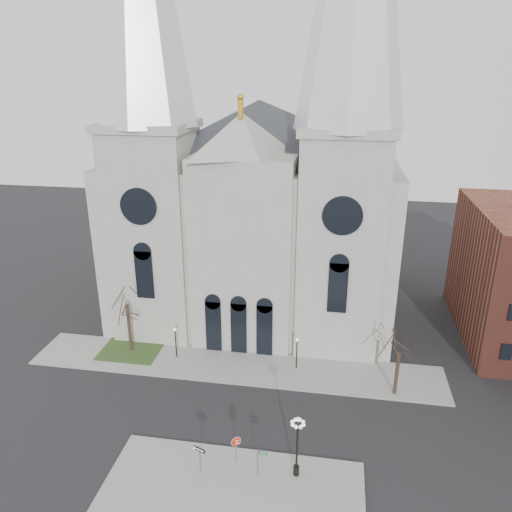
% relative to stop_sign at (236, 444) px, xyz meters
% --- Properties ---
extents(ground, '(160.00, 160.00, 0.00)m').
position_rel_stop_sign_xyz_m(ground, '(-2.76, 1.41, -1.76)').
color(ground, black).
rests_on(ground, ground).
extents(sidewalk_near, '(18.00, 10.00, 0.14)m').
position_rel_stop_sign_xyz_m(sidewalk_near, '(0.24, -3.59, -1.69)').
color(sidewalk_near, gray).
rests_on(sidewalk_near, ground).
extents(sidewalk_far, '(40.00, 6.00, 0.14)m').
position_rel_stop_sign_xyz_m(sidewalk_far, '(-2.76, 12.41, -1.69)').
color(sidewalk_far, gray).
rests_on(sidewalk_far, ground).
extents(grass_patch, '(6.00, 5.00, 0.18)m').
position_rel_stop_sign_xyz_m(grass_patch, '(-13.76, 13.41, -1.67)').
color(grass_patch, '#2B481F').
rests_on(grass_patch, ground).
extents(cathedral, '(33.00, 26.66, 54.00)m').
position_rel_stop_sign_xyz_m(cathedral, '(-2.76, 24.27, 16.72)').
color(cathedral, '#9A988F').
rests_on(cathedral, ground).
extents(tree_left, '(3.20, 3.20, 7.50)m').
position_rel_stop_sign_xyz_m(tree_left, '(-13.76, 13.41, 3.82)').
color(tree_left, black).
rests_on(tree_left, ground).
extents(tree_right, '(3.20, 3.20, 6.00)m').
position_rel_stop_sign_xyz_m(tree_right, '(12.24, 10.41, 2.70)').
color(tree_right, black).
rests_on(tree_right, ground).
extents(ped_lamp_left, '(0.32, 0.32, 3.26)m').
position_rel_stop_sign_xyz_m(ped_lamp_left, '(-8.76, 12.91, 0.57)').
color(ped_lamp_left, black).
rests_on(ped_lamp_left, sidewalk_far).
extents(ped_lamp_right, '(0.32, 0.32, 3.26)m').
position_rel_stop_sign_xyz_m(ped_lamp_right, '(3.24, 12.91, 0.57)').
color(ped_lamp_right, black).
rests_on(ped_lamp_right, sidewalk_far).
extents(stop_sign, '(0.80, 0.20, 2.25)m').
position_rel_stop_sign_xyz_m(stop_sign, '(0.00, 0.00, 0.00)').
color(stop_sign, slate).
rests_on(stop_sign, sidewalk_near).
extents(globe_lamp, '(1.29, 1.29, 4.96)m').
position_rel_stop_sign_xyz_m(globe_lamp, '(4.45, -0.52, 1.49)').
color(globe_lamp, black).
rests_on(globe_lamp, sidewalk_near).
extents(one_way_sign, '(0.94, 0.40, 2.28)m').
position_rel_stop_sign_xyz_m(one_way_sign, '(-2.35, -1.37, -0.09)').
color(one_way_sign, slate).
rests_on(one_way_sign, sidewalk_near).
extents(street_name_sign, '(0.71, 0.13, 2.23)m').
position_rel_stop_sign_xyz_m(street_name_sign, '(1.85, -0.99, -0.30)').
color(street_name_sign, slate).
rests_on(street_name_sign, sidewalk_near).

